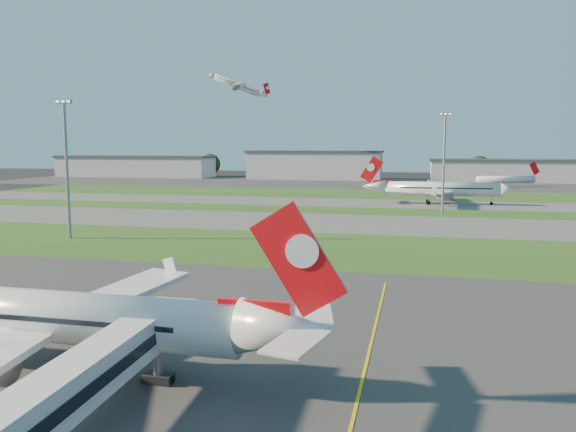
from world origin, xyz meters
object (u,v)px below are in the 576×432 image
(airliner_parked, at_px, (50,318))
(airliner_taxiing, at_px, (440,189))
(mini_jet_near, at_px, (506,179))
(light_mast_centre, at_px, (444,156))
(light_mast_west, at_px, (66,160))
(jet_bridge, at_px, (61,393))

(airliner_parked, distance_m, airliner_taxiing, 141.85)
(mini_jet_near, height_order, light_mast_centre, light_mast_centre)
(airliner_taxiing, xyz_separation_m, mini_jet_near, (30.33, 81.56, -1.22))
(airliner_parked, distance_m, light_mast_west, 67.92)
(jet_bridge, relative_size, light_mast_centre, 1.04)
(light_mast_centre, bearing_deg, mini_jet_near, 73.99)
(airliner_taxiing, distance_m, light_mast_centre, 27.54)
(mini_jet_near, bearing_deg, light_mast_west, -142.86)
(airliner_taxiing, distance_m, mini_jet_near, 87.02)
(mini_jet_near, distance_m, light_mast_centre, 112.01)
(light_mast_west, relative_size, light_mast_centre, 1.00)
(airliner_taxiing, relative_size, mini_jet_near, 1.51)
(jet_bridge, distance_m, airliner_taxiing, 150.89)
(jet_bridge, distance_m, airliner_parked, 13.97)
(jet_bridge, relative_size, light_mast_west, 1.04)
(airliner_parked, distance_m, light_mast_centre, 117.57)
(airliner_taxiing, xyz_separation_m, light_mast_centre, (-0.39, -25.53, 10.31))
(jet_bridge, height_order, airliner_parked, airliner_parked)
(airliner_taxiing, bearing_deg, light_mast_centre, 87.99)
(mini_jet_near, relative_size, light_mast_centre, 1.06)
(light_mast_west, bearing_deg, airliner_taxiing, 49.19)
(mini_jet_near, height_order, light_mast_west, light_mast_west)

